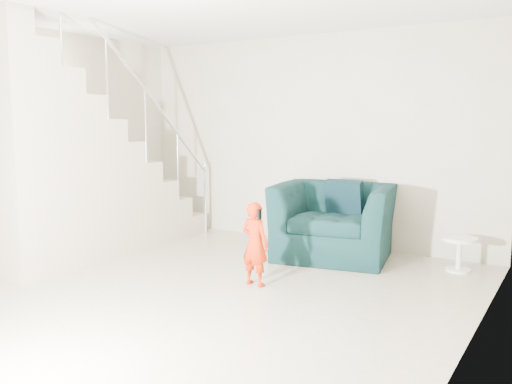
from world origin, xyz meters
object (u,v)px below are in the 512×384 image
armchair (334,221)px  side_table (459,248)px  staircase (71,177)px  toddler (255,244)px

armchair → side_table: bearing=-5.8°
staircase → armchair: bearing=31.1°
staircase → toddler: bearing=3.8°
side_table → staircase: staircase is taller
armchair → side_table: armchair is taller
toddler → side_table: bearing=-130.1°
armchair → toddler: (-0.21, -1.44, -0.02)m
toddler → staircase: staircase is taller
toddler → armchair: bearing=-92.6°
armchair → toddler: size_ratio=1.60×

